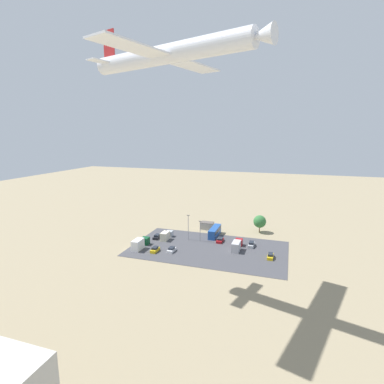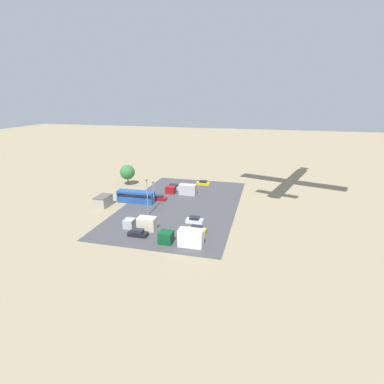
% 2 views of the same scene
% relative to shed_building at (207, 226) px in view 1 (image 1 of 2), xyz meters
% --- Properties ---
extents(ground_plane, '(400.00, 400.00, 0.00)m').
position_rel_shed_building_xyz_m(ground_plane, '(-5.86, 10.88, -1.46)').
color(ground_plane, gray).
extents(parking_lot_surface, '(50.99, 29.79, 0.08)m').
position_rel_shed_building_xyz_m(parking_lot_surface, '(-5.86, 20.12, -1.42)').
color(parking_lot_surface, '#424247').
rests_on(parking_lot_surface, ground).
extents(shed_building, '(5.14, 3.31, 2.90)m').
position_rel_shed_building_xyz_m(shed_building, '(0.00, 0.00, 0.00)').
color(shed_building, '#9E998E').
rests_on(shed_building, ground).
extents(bus, '(2.60, 10.43, 3.27)m').
position_rel_shed_building_xyz_m(bus, '(-4.88, 7.23, 0.38)').
color(bus, '#1E4C9E').
rests_on(bus, ground).
extents(parked_car_0, '(1.95, 4.56, 1.41)m').
position_rel_shed_building_xyz_m(parked_car_0, '(-8.19, 12.60, -0.79)').
color(parked_car_0, maroon).
rests_on(parked_car_0, ground).
extents(parked_car_1, '(1.83, 4.16, 1.50)m').
position_rel_shed_building_xyz_m(parked_car_1, '(14.45, 16.43, -0.75)').
color(parked_car_1, black).
rests_on(parked_car_1, ground).
extents(parked_car_2, '(1.73, 4.63, 1.64)m').
position_rel_shed_building_xyz_m(parked_car_2, '(-19.29, 13.67, -0.69)').
color(parked_car_2, '#ADB2B7').
rests_on(parked_car_2, ground).
extents(parked_car_3, '(1.72, 4.40, 1.50)m').
position_rel_shed_building_xyz_m(parked_car_3, '(-26.09, 21.73, -0.75)').
color(parked_car_3, gold).
rests_on(parked_car_3, ground).
extents(parked_car_4, '(1.82, 4.01, 1.46)m').
position_rel_shed_building_xyz_m(parked_car_4, '(4.75, 26.38, -0.77)').
color(parked_car_4, silver).
rests_on(parked_car_4, ground).
extents(parked_car_5, '(1.79, 4.07, 1.59)m').
position_rel_shed_building_xyz_m(parked_car_5, '(9.85, 28.08, -0.71)').
color(parked_car_5, gold).
rests_on(parked_car_5, ground).
extents(parked_truck_0, '(2.36, 7.33, 2.90)m').
position_rel_shed_building_xyz_m(parked_truck_0, '(11.04, 15.90, -0.05)').
color(parked_truck_0, '#ADB2B7').
rests_on(parked_truck_0, ground).
extents(parked_truck_1, '(2.48, 8.94, 3.44)m').
position_rel_shed_building_xyz_m(parked_truck_1, '(15.89, 26.90, 0.20)').
color(parked_truck_1, '#0C4723').
rests_on(parked_truck_1, ground).
extents(parked_truck_2, '(2.39, 9.27, 3.08)m').
position_rel_shed_building_xyz_m(parked_truck_2, '(-15.05, 17.85, 0.03)').
color(parked_truck_2, maroon).
rests_on(parked_truck_2, ground).
extents(tree_near_shed, '(4.86, 4.86, 6.75)m').
position_rel_shed_building_xyz_m(tree_near_shed, '(-20.30, -2.63, 2.86)').
color(tree_near_shed, brown).
rests_on(tree_near_shed, ground).
extents(light_pole_lot_centre, '(0.90, 0.28, 7.37)m').
position_rel_shed_building_xyz_m(light_pole_lot_centre, '(-1.18, 13.97, 2.73)').
color(light_pole_lot_centre, gray).
rests_on(light_pole_lot_centre, ground).
extents(light_pole_lot_edge, '(0.90, 0.28, 9.18)m').
position_rel_shed_building_xyz_m(light_pole_lot_edge, '(3.22, 14.12, 3.65)').
color(light_pole_lot_edge, gray).
rests_on(light_pole_lot_edge, ground).
extents(airplane, '(41.97, 35.52, 9.82)m').
position_rel_shed_building_xyz_m(airplane, '(-5.84, 51.06, 52.16)').
color(airplane, white).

